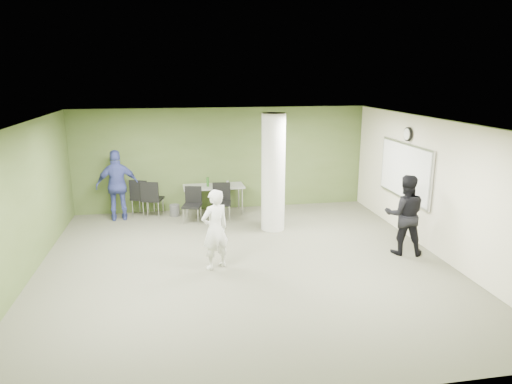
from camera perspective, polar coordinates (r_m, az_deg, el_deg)
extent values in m
plane|color=#4E4E3E|center=(9.18, -1.44, -8.99)|extent=(8.00, 8.00, 0.00)
plane|color=white|center=(8.46, -1.56, 8.67)|extent=(8.00, 8.00, 0.00)
cube|color=#485A2A|center=(12.59, -4.22, 4.13)|extent=(8.00, 2.80, 0.02)
cube|color=#485A2A|center=(9.06, -27.40, -1.61)|extent=(0.02, 8.00, 2.80)
cube|color=beige|center=(10.09, 21.57, 0.54)|extent=(0.02, 8.00, 2.80)
cylinder|color=silver|center=(10.81, 2.17, 2.42)|extent=(0.56, 0.56, 2.80)
cube|color=silver|center=(11.05, 18.12, 2.51)|extent=(0.04, 2.30, 1.30)
cube|color=white|center=(11.04, 18.00, 2.51)|extent=(0.02, 2.20, 1.20)
cylinder|color=black|center=(10.92, 18.47, 6.88)|extent=(0.05, 0.32, 0.32)
cylinder|color=white|center=(10.90, 18.33, 6.88)|extent=(0.02, 0.26, 0.26)
cube|color=#959690|center=(12.27, -5.31, 0.69)|extent=(1.63, 0.75, 0.04)
cylinder|color=silver|center=(12.04, -8.54, -1.56)|extent=(0.04, 0.04, 0.72)
cylinder|color=silver|center=(12.19, -1.74, -1.20)|extent=(0.04, 0.04, 0.72)
cylinder|color=silver|center=(12.58, -8.70, -0.87)|extent=(0.04, 0.04, 0.72)
cylinder|color=silver|center=(12.73, -2.18, -0.52)|extent=(0.04, 0.04, 0.72)
cylinder|color=#27541C|center=(12.16, -6.06, 1.25)|extent=(0.07, 0.07, 0.25)
cylinder|color=#B2B2B7|center=(12.03, -3.58, 0.99)|extent=(0.06, 0.06, 0.18)
cylinder|color=#4C4C4C|center=(12.32, -10.13, -2.27)|extent=(0.26, 0.26, 0.30)
cube|color=black|center=(12.42, -13.95, -0.69)|extent=(0.66, 0.66, 0.05)
cube|color=black|center=(12.15, -14.50, 0.28)|extent=(0.47, 0.22, 0.49)
cylinder|color=silver|center=(12.58, -12.62, -1.64)|extent=(0.02, 0.02, 0.47)
cylinder|color=silver|center=(12.76, -14.33, -1.52)|extent=(0.02, 0.02, 0.47)
cylinder|color=silver|center=(12.22, -13.42, -2.17)|extent=(0.02, 0.02, 0.47)
cylinder|color=silver|center=(12.40, -15.17, -2.04)|extent=(0.02, 0.02, 0.47)
cube|color=black|center=(12.28, -12.77, -0.86)|extent=(0.61, 0.61, 0.05)
cube|color=black|center=(12.00, -13.17, 0.09)|extent=(0.47, 0.17, 0.48)
cylinder|color=silver|center=(12.47, -11.53, -1.76)|extent=(0.02, 0.02, 0.46)
cylinder|color=silver|center=(12.59, -13.31, -1.70)|extent=(0.02, 0.02, 0.46)
cylinder|color=silver|center=(12.10, -12.08, -2.30)|extent=(0.02, 0.02, 0.46)
cylinder|color=silver|center=(12.22, -13.90, -2.23)|extent=(0.02, 0.02, 0.46)
cube|color=black|center=(11.62, -8.01, -1.73)|extent=(0.55, 0.55, 0.05)
cube|color=black|center=(11.75, -7.84, -0.32)|extent=(0.42, 0.14, 0.44)
cylinder|color=silver|center=(11.56, -9.06, -3.05)|extent=(0.02, 0.02, 0.42)
cylinder|color=silver|center=(11.48, -7.26, -3.11)|extent=(0.02, 0.02, 0.42)
cylinder|color=silver|center=(11.90, -8.65, -2.52)|extent=(0.02, 0.02, 0.42)
cylinder|color=silver|center=(11.83, -6.91, -2.57)|extent=(0.02, 0.02, 0.42)
cube|color=black|center=(11.67, -4.34, -1.41)|extent=(0.54, 0.54, 0.05)
cube|color=black|center=(11.81, -4.34, 0.09)|extent=(0.46, 0.10, 0.47)
cylinder|color=silver|center=(11.56, -5.32, -2.85)|extent=(0.02, 0.02, 0.45)
cylinder|color=silver|center=(11.55, -3.36, -2.83)|extent=(0.02, 0.02, 0.45)
cylinder|color=silver|center=(11.94, -5.24, -2.29)|extent=(0.02, 0.02, 0.45)
cylinder|color=silver|center=(11.92, -3.34, -2.27)|extent=(0.02, 0.02, 0.45)
imported|color=white|center=(8.76, -5.14, -4.69)|extent=(0.68, 0.60, 1.58)
imported|color=black|center=(9.92, 18.10, -2.72)|extent=(0.97, 0.86, 1.69)
imported|color=#39428E|center=(12.14, -16.89, 0.79)|extent=(1.12, 0.58, 1.83)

